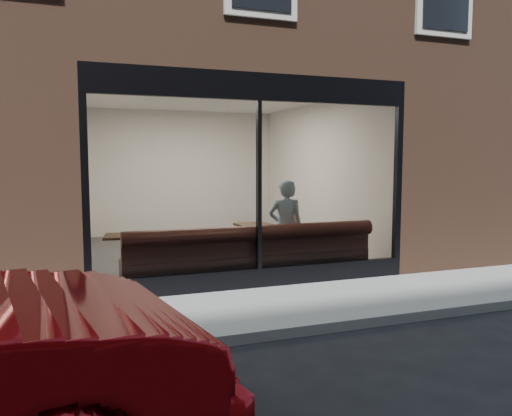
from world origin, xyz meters
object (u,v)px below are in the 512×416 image
object	(u,v)px
cafe_table_right	(254,225)
cafe_table_left	(123,236)
banquette	(250,268)
person	(286,228)
cafe_chair_right	(283,246)

from	to	relation	value
cafe_table_right	cafe_table_left	bearing A→B (deg)	-166.48
banquette	cafe_table_right	size ratio (longest dim) A/B	6.69
cafe_table_right	banquette	bearing A→B (deg)	-112.49
person	cafe_chair_right	bearing A→B (deg)	-97.41
person	cafe_table_right	world-z (taller)	person
banquette	cafe_table_left	bearing A→B (deg)	161.17
banquette	cafe_table_right	xyz separation A→B (m)	(0.51, 1.22, 0.52)
banquette	cafe_table_left	world-z (taller)	cafe_table_left
banquette	cafe_table_right	world-z (taller)	cafe_table_right
cafe_table_right	person	bearing A→B (deg)	-77.76
cafe_table_right	cafe_chair_right	bearing A→B (deg)	25.09
cafe_table_left	person	bearing A→B (deg)	-8.65
cafe_table_left	cafe_table_right	xyz separation A→B (m)	(2.40, 0.58, 0.00)
banquette	person	distance (m)	0.95
banquette	person	world-z (taller)	person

